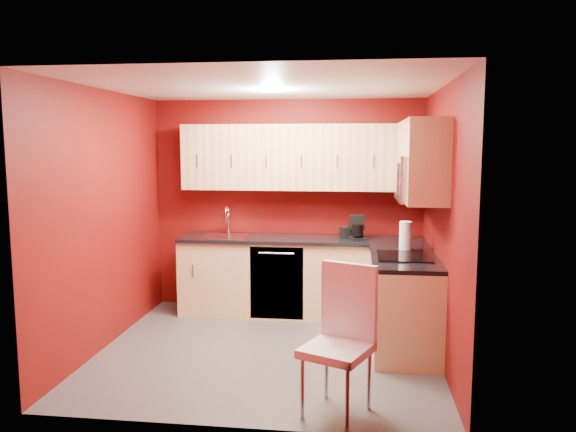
% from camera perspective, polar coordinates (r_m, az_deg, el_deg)
% --- Properties ---
extents(floor, '(3.20, 3.20, 0.00)m').
position_cam_1_polar(floor, '(5.57, -2.02, -13.47)').
color(floor, '#494744').
rests_on(floor, ground).
extents(ceiling, '(3.20, 3.20, 0.00)m').
position_cam_1_polar(ceiling, '(5.23, -2.15, 13.07)').
color(ceiling, white).
rests_on(ceiling, wall_back).
extents(wall_back, '(3.20, 0.00, 3.20)m').
position_cam_1_polar(wall_back, '(6.73, -0.03, 1.12)').
color(wall_back, '#670D09').
rests_on(wall_back, floor).
extents(wall_front, '(3.20, 0.00, 3.20)m').
position_cam_1_polar(wall_front, '(3.80, -5.72, -3.69)').
color(wall_front, '#670D09').
rests_on(wall_front, floor).
extents(wall_left, '(0.00, 3.00, 3.00)m').
position_cam_1_polar(wall_left, '(5.73, -18.07, -0.32)').
color(wall_left, '#670D09').
rests_on(wall_left, floor).
extents(wall_right, '(0.00, 3.00, 3.00)m').
position_cam_1_polar(wall_right, '(5.24, 15.45, -0.90)').
color(wall_right, '#670D09').
rests_on(wall_right, floor).
extents(base_cabinets_back, '(2.80, 0.60, 0.87)m').
position_cam_1_polar(base_cabinets_back, '(6.55, 1.38, -6.29)').
color(base_cabinets_back, '#D5B77A').
rests_on(base_cabinets_back, floor).
extents(base_cabinets_right, '(0.60, 1.30, 0.87)m').
position_cam_1_polar(base_cabinets_right, '(5.62, 11.73, -8.74)').
color(base_cabinets_right, '#D5B77A').
rests_on(base_cabinets_right, floor).
extents(countertop_back, '(2.80, 0.63, 0.04)m').
position_cam_1_polar(countertop_back, '(6.45, 1.38, -2.39)').
color(countertop_back, black).
rests_on(countertop_back, base_cabinets_back).
extents(countertop_right, '(0.63, 1.27, 0.04)m').
position_cam_1_polar(countertop_right, '(5.50, 11.71, -4.22)').
color(countertop_right, black).
rests_on(countertop_right, base_cabinets_right).
extents(upper_cabinets_back, '(2.80, 0.35, 0.75)m').
position_cam_1_polar(upper_cabinets_back, '(6.50, 1.53, 5.98)').
color(upper_cabinets_back, '#D6B179').
rests_on(upper_cabinets_back, wall_back).
extents(upper_cabinets_right, '(0.35, 1.55, 0.75)m').
position_cam_1_polar(upper_cabinets_right, '(5.61, 13.24, 6.22)').
color(upper_cabinets_right, '#D6B179').
rests_on(upper_cabinets_right, wall_right).
extents(microwave, '(0.42, 0.76, 0.42)m').
position_cam_1_polar(microwave, '(5.38, 13.11, 3.76)').
color(microwave, silver).
rests_on(microwave, upper_cabinets_right).
extents(cooktop, '(0.50, 0.55, 0.01)m').
position_cam_1_polar(cooktop, '(5.46, 11.70, -4.04)').
color(cooktop, black).
rests_on(cooktop, countertop_right).
extents(sink, '(0.52, 0.42, 0.35)m').
position_cam_1_polar(sink, '(6.61, -6.40, -1.72)').
color(sink, silver).
rests_on(sink, countertop_back).
extents(dishwasher_front, '(0.60, 0.02, 0.82)m').
position_cam_1_polar(dishwasher_front, '(6.30, -1.16, -6.84)').
color(dishwasher_front, black).
rests_on(dishwasher_front, base_cabinets_back).
extents(downlight, '(0.20, 0.20, 0.01)m').
position_cam_1_polar(downlight, '(5.53, -1.63, 12.60)').
color(downlight, white).
rests_on(downlight, ceiling).
extents(coffee_maker, '(0.21, 0.25, 0.27)m').
position_cam_1_polar(coffee_maker, '(6.35, 7.12, -1.18)').
color(coffee_maker, black).
rests_on(coffee_maker, countertop_back).
extents(napkin_holder, '(0.15, 0.15, 0.12)m').
position_cam_1_polar(napkin_holder, '(6.46, 5.90, -1.66)').
color(napkin_holder, black).
rests_on(napkin_holder, countertop_back).
extents(paper_towel, '(0.22, 0.22, 0.29)m').
position_cam_1_polar(paper_towel, '(5.76, 11.86, -2.01)').
color(paper_towel, silver).
rests_on(paper_towel, countertop_right).
extents(dining_chair, '(0.59, 0.60, 1.09)m').
position_cam_1_polar(dining_chair, '(4.19, 4.97, -12.62)').
color(dining_chair, silver).
rests_on(dining_chair, floor).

